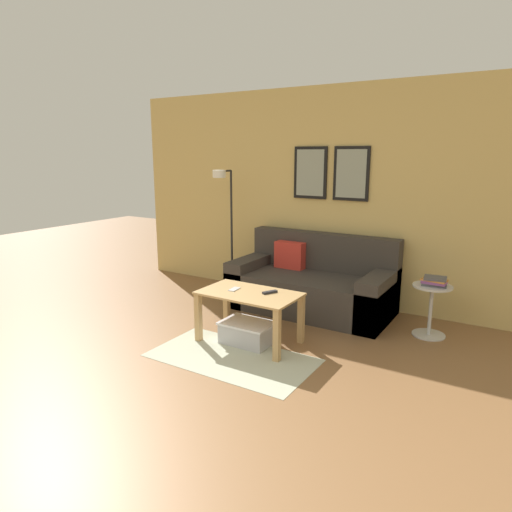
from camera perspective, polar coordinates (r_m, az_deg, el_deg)
name	(u,v)px	position (r m, az deg, el deg)	size (l,w,h in m)	color
ground_plane	(57,475)	(3.07, -23.58, -23.79)	(16.00, 16.00, 0.00)	brown
wall_back	(328,196)	(5.57, 9.04, 7.40)	(5.60, 0.09, 2.55)	#D6B76B
area_rug	(232,358)	(4.16, -3.01, -12.56)	(1.46, 0.79, 0.01)	#B2B79E
couch	(312,285)	(5.32, 7.01, -3.62)	(1.82, 0.89, 0.86)	#38332D
coffee_table	(249,303)	(4.35, -0.84, -5.85)	(0.94, 0.55, 0.49)	tan
storage_bin	(247,332)	(4.42, -1.07, -9.52)	(0.49, 0.35, 0.21)	#B2B2B7
floor_lamp	(226,221)	(5.74, -3.75, 4.44)	(0.25, 0.45, 1.59)	black
side_table	(431,305)	(4.84, 21.03, -5.80)	(0.38, 0.38, 0.52)	silver
book_stack	(435,281)	(4.75, 21.42, -2.95)	(0.25, 0.19, 0.09)	#4C4C51
remote_control	(270,292)	(4.30, 1.74, -4.53)	(0.04, 0.15, 0.02)	#232328
cell_phone	(234,289)	(4.42, -2.73, -4.16)	(0.07, 0.14, 0.01)	silver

